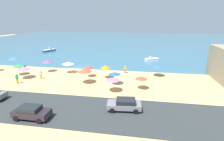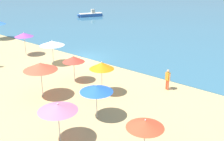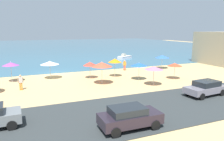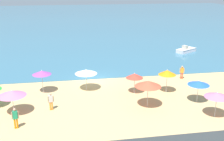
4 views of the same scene
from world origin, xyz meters
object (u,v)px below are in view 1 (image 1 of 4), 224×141
Objects in this scene: bather_2 at (41,74)px; skiff_offshore at (152,59)px; beach_umbrella_6 at (18,65)px; parked_car_0 at (124,104)px; beach_umbrella_4 at (112,79)px; bather_1 at (125,69)px; beach_umbrella_1 at (114,73)px; beach_umbrella_12 at (47,62)px; beach_umbrella_8 at (141,78)px; beach_umbrella_5 at (68,63)px; beach_umbrella_0 at (85,70)px; beach_umbrella_3 at (23,68)px; beach_umbrella_7 at (88,67)px; beach_umbrella_13 at (14,58)px; skiff_nearshore at (49,50)px; beach_umbrella_11 at (106,67)px; parked_car_1 at (31,112)px; bather_0 at (17,78)px; beach_umbrella_9 at (158,66)px.

bather_2 reaches higher than skiff_offshore.
beach_umbrella_6 is 0.53× the size of parked_car_0.
beach_umbrella_4 is 10.08m from bather_1.
beach_umbrella_12 reaches higher than beach_umbrella_1.
beach_umbrella_8 is 0.54× the size of skiff_offshore.
beach_umbrella_12 reaches higher than beach_umbrella_5.
beach_umbrella_0 reaches higher than beach_umbrella_6.
beach_umbrella_1 is at bearing 162.60° from beach_umbrella_8.
beach_umbrella_3 is 21.92m from parked_car_0.
parked_car_0 is at bearing -24.22° from beach_umbrella_3.
beach_umbrella_7 is (-0.39, 3.56, -0.42)m from beach_umbrella_0.
beach_umbrella_13 reaches higher than beach_umbrella_4.
beach_umbrella_3 is 29.00m from skiff_nearshore.
skiff_offshore is at bearing 32.27° from beach_umbrella_6.
beach_umbrella_4 is at bearing -69.46° from beach_umbrella_11.
beach_umbrella_1 is at bearing 57.99° from parked_car_1.
beach_umbrella_4 is at bearing -2.73° from bather_0.
beach_umbrella_13 is 33.87m from skiff_offshore.
beach_umbrella_5 reaches higher than beach_umbrella_8.
parked_car_0 is 28.22m from skiff_offshore.
beach_umbrella_11 is (-9.79, -2.88, 0.24)m from beach_umbrella_9.
beach_umbrella_6 is (-9.21, -2.88, -0.14)m from beach_umbrella_5.
bather_1 is at bearing 12.42° from beach_umbrella_6.
parked_car_0 is at bearing -46.27° from beach_umbrella_5.
beach_umbrella_5 is at bearing 17.39° from beach_umbrella_6.
beach_umbrella_3 is at bearing -170.69° from beach_umbrella_11.
beach_umbrella_3 is 0.58× the size of parked_car_0.
bather_0 is 0.44× the size of parked_car_1.
skiff_nearshore is at bearing 98.07° from beach_umbrella_13.
parked_car_1 is at bearing -101.64° from beach_umbrella_0.
beach_umbrella_1 is 1.28× the size of bather_0.
beach_umbrella_7 is 14.42m from parked_car_0.
beach_umbrella_3 is at bearing -43.74° from beach_umbrella_13.
beach_umbrella_13 reaches higher than beach_umbrella_1.
beach_umbrella_0 is 1.05× the size of beach_umbrella_11.
beach_umbrella_4 is 20.55m from beach_umbrella_6.
bather_1 is at bearing 18.89° from beach_umbrella_3.
beach_umbrella_3 reaches higher than skiff_nearshore.
beach_umbrella_3 is 1.13× the size of beach_umbrella_8.
parked_car_0 is 1.06× the size of skiff_offshore.
beach_umbrella_0 is at bearing 151.50° from beach_umbrella_4.
beach_umbrella_4 reaches higher than beach_umbrella_9.
beach_umbrella_5 is at bearing 99.43° from parked_car_1.
beach_umbrella_8 reaches higher than parked_car_0.
beach_umbrella_0 reaches higher than beach_umbrella_1.
beach_umbrella_0 is 1.19× the size of beach_umbrella_1.
beach_umbrella_3 is at bearing -161.11° from bather_1.
beach_umbrella_4 is at bearing -87.41° from beach_umbrella_1.
parked_car_1 is at bearing -46.99° from bather_0.
beach_umbrella_0 is 1.61× the size of bather_2.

